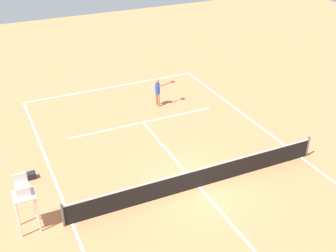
# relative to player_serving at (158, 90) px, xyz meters

# --- Properties ---
(ground_plane) EXTENTS (60.00, 60.00, 0.00)m
(ground_plane) POSITION_rel_player_serving_xyz_m (1.63, 8.04, -1.01)
(ground_plane) COLOR #D37A4C
(court_lines) EXTENTS (11.26, 23.69, 0.01)m
(court_lines) POSITION_rel_player_serving_xyz_m (1.63, 8.04, -1.01)
(court_lines) COLOR white
(court_lines) RESTS_ON ground
(tennis_net) EXTENTS (11.86, 0.10, 1.07)m
(tennis_net) POSITION_rel_player_serving_xyz_m (1.63, 8.04, -0.52)
(tennis_net) COLOR #4C4C51
(tennis_net) RESTS_ON ground
(player_serving) EXTENTS (1.32, 0.45, 1.70)m
(player_serving) POSITION_rel_player_serving_xyz_m (0.00, 0.00, 0.00)
(player_serving) COLOR #9E704C
(player_serving) RESTS_ON ground
(tennis_ball) EXTENTS (0.07, 0.07, 0.07)m
(tennis_ball) POSITION_rel_player_serving_xyz_m (0.37, 0.83, -0.98)
(tennis_ball) COLOR #CCE033
(tennis_ball) RESTS_ON ground
(umpire_chair) EXTENTS (0.80, 0.80, 2.41)m
(umpire_chair) POSITION_rel_player_serving_xyz_m (8.72, 7.59, 0.59)
(umpire_chair) COLOR silver
(umpire_chair) RESTS_ON ground
(equipment_bag) EXTENTS (0.76, 0.32, 0.30)m
(equipment_bag) POSITION_rel_player_serving_xyz_m (8.29, 4.32, -0.86)
(equipment_bag) COLOR black
(equipment_bag) RESTS_ON ground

